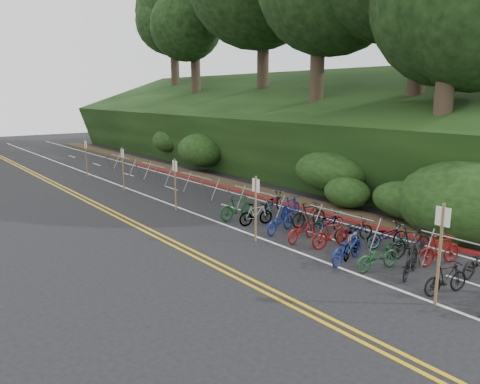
# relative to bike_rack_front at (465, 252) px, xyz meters

# --- Properties ---
(ground) EXTENTS (120.00, 120.00, 0.00)m
(ground) POSITION_rel_bike_rack_front_xyz_m (-3.08, 1.70, -0.89)
(ground) COLOR black
(ground) RESTS_ON ground
(road_markings) EXTENTS (7.47, 80.00, 0.01)m
(road_markings) POSITION_rel_bike_rack_front_xyz_m (-2.45, 11.80, -0.88)
(road_markings) COLOR gold
(road_markings) RESTS_ON ground
(red_curb) EXTENTS (0.25, 28.00, 0.10)m
(red_curb) POSITION_rel_bike_rack_front_xyz_m (2.62, 13.70, -0.84)
(red_curb) COLOR maroon
(red_curb) RESTS_ON ground
(embankment) EXTENTS (14.30, 48.14, 9.11)m
(embankment) POSITION_rel_bike_rack_front_xyz_m (9.88, 20.74, 1.68)
(embankment) COLOR black
(embankment) RESTS_ON ground
(tree_cluster) EXTENTS (32.62, 54.19, 18.70)m
(tree_cluster) POSITION_rel_bike_rack_front_xyz_m (6.68, 23.73, 10.77)
(tree_cluster) COLOR #2D2319
(tree_cluster) RESTS_ON ground
(bike_rack_front) EXTENTS (1.17, 2.86, 1.23)m
(bike_rack_front) POSITION_rel_bike_rack_front_xyz_m (0.00, 0.00, 0.00)
(bike_rack_front) COLOR gray
(bike_rack_front) RESTS_ON ground
(bike_racks_rest) EXTENTS (1.14, 23.00, 1.17)m
(bike_racks_rest) POSITION_rel_bike_rack_front_xyz_m (-0.08, 14.70, -0.03)
(bike_racks_rest) COLOR gray
(bike_racks_rest) RESTS_ON ground
(signpost_near) EXTENTS (0.08, 0.40, 2.75)m
(signpost_near) POSITION_rel_bike_rack_front_xyz_m (-2.15, -0.39, 0.68)
(signpost_near) COLOR brown
(signpost_near) RESTS_ON ground
(signposts_rest) EXTENTS (0.08, 18.40, 2.50)m
(signposts_rest) POSITION_rel_bike_rack_front_xyz_m (-2.48, 15.70, 0.54)
(signposts_rest) COLOR brown
(signposts_rest) RESTS_ON ground
(bike_front) EXTENTS (1.07, 2.03, 1.02)m
(bike_front) POSITION_rel_bike_rack_front_xyz_m (-1.50, 3.14, -0.38)
(bike_front) COLOR navy
(bike_front) RESTS_ON ground
(bike_valet) EXTENTS (3.42, 12.96, 1.10)m
(bike_valet) POSITION_rel_bike_rack_front_xyz_m (-0.14, 4.09, -0.40)
(bike_valet) COLOR slate
(bike_valet) RESTS_ON ground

